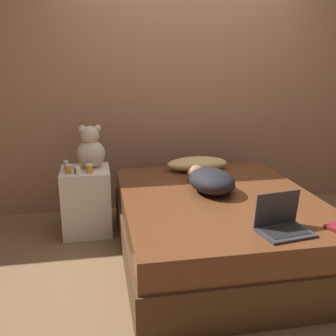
{
  "coord_description": "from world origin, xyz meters",
  "views": [
    {
      "loc": [
        -0.91,
        -2.74,
        1.53
      ],
      "look_at": [
        -0.36,
        0.24,
        0.68
      ],
      "focal_mm": 42.0,
      "sensor_mm": 36.0,
      "label": 1
    }
  ],
  "objects_px": {
    "bottle_red": "(77,170)",
    "bottle_white": "(78,171)",
    "person_lying": "(210,180)",
    "bottle_pink": "(66,166)",
    "bottle_amber": "(68,169)",
    "teddy_bear": "(91,149)",
    "pillow": "(197,164)",
    "laptop": "(282,223)",
    "bottle_orange": "(90,168)"
  },
  "relations": [
    {
      "from": "bottle_red",
      "to": "bottle_pink",
      "type": "bearing_deg",
      "value": 135.19
    },
    {
      "from": "bottle_amber",
      "to": "bottle_red",
      "type": "xyz_separation_m",
      "value": [
        0.07,
        -0.0,
        -0.01
      ]
    },
    {
      "from": "bottle_white",
      "to": "bottle_red",
      "type": "relative_size",
      "value": 1.07
    },
    {
      "from": "bottle_pink",
      "to": "laptop",
      "type": "bearing_deg",
      "value": -44.2
    },
    {
      "from": "pillow",
      "to": "bottle_pink",
      "type": "height_order",
      "value": "bottle_pink"
    },
    {
      "from": "laptop",
      "to": "bottle_pink",
      "type": "distance_m",
      "value": 1.9
    },
    {
      "from": "bottle_pink",
      "to": "bottle_red",
      "type": "relative_size",
      "value": 1.53
    },
    {
      "from": "person_lying",
      "to": "teddy_bear",
      "type": "xyz_separation_m",
      "value": [
        -0.93,
        0.57,
        0.16
      ]
    },
    {
      "from": "teddy_bear",
      "to": "bottle_amber",
      "type": "xyz_separation_m",
      "value": [
        -0.19,
        -0.16,
        -0.13
      ]
    },
    {
      "from": "laptop",
      "to": "bottle_orange",
      "type": "relative_size",
      "value": 4.35
    },
    {
      "from": "laptop",
      "to": "bottle_orange",
      "type": "distance_m",
      "value": 1.68
    },
    {
      "from": "laptop",
      "to": "bottle_red",
      "type": "relative_size",
      "value": 6.06
    },
    {
      "from": "laptop",
      "to": "bottle_white",
      "type": "distance_m",
      "value": 1.71
    },
    {
      "from": "teddy_bear",
      "to": "bottle_pink",
      "type": "height_order",
      "value": "teddy_bear"
    },
    {
      "from": "pillow",
      "to": "bottle_amber",
      "type": "relative_size",
      "value": 7.4
    },
    {
      "from": "pillow",
      "to": "bottle_white",
      "type": "distance_m",
      "value": 1.12
    },
    {
      "from": "teddy_bear",
      "to": "bottle_orange",
      "type": "distance_m",
      "value": 0.22
    },
    {
      "from": "pillow",
      "to": "person_lying",
      "type": "xyz_separation_m",
      "value": [
        -0.05,
        -0.6,
        0.03
      ]
    },
    {
      "from": "bottle_amber",
      "to": "pillow",
      "type": "bearing_deg",
      "value": 9.34
    },
    {
      "from": "pillow",
      "to": "bottle_red",
      "type": "height_order",
      "value": "bottle_red"
    },
    {
      "from": "teddy_bear",
      "to": "bottle_amber",
      "type": "distance_m",
      "value": 0.28
    },
    {
      "from": "bottle_orange",
      "to": "bottle_red",
      "type": "distance_m",
      "value": 0.1
    },
    {
      "from": "bottle_orange",
      "to": "bottle_red",
      "type": "bearing_deg",
      "value": 172.41
    },
    {
      "from": "bottle_amber",
      "to": "bottle_orange",
      "type": "xyz_separation_m",
      "value": [
        0.18,
        -0.01,
        0.0
      ]
    },
    {
      "from": "pillow",
      "to": "bottle_orange",
      "type": "relative_size",
      "value": 7.37
    },
    {
      "from": "person_lying",
      "to": "bottle_red",
      "type": "relative_size",
      "value": 11.13
    },
    {
      "from": "bottle_pink",
      "to": "bottle_red",
      "type": "xyz_separation_m",
      "value": [
        0.1,
        -0.1,
        -0.01
      ]
    },
    {
      "from": "person_lying",
      "to": "teddy_bear",
      "type": "relative_size",
      "value": 1.66
    },
    {
      "from": "teddy_bear",
      "to": "pillow",
      "type": "bearing_deg",
      "value": 1.91
    },
    {
      "from": "bottle_amber",
      "to": "laptop",
      "type": "bearing_deg",
      "value": -42.54
    },
    {
      "from": "laptop",
      "to": "teddy_bear",
      "type": "bearing_deg",
      "value": 120.8
    },
    {
      "from": "bottle_amber",
      "to": "bottle_pink",
      "type": "bearing_deg",
      "value": 103.98
    },
    {
      "from": "bottle_red",
      "to": "person_lying",
      "type": "bearing_deg",
      "value": -21.3
    },
    {
      "from": "teddy_bear",
      "to": "bottle_red",
      "type": "bearing_deg",
      "value": -126.49
    },
    {
      "from": "teddy_bear",
      "to": "bottle_red",
      "type": "distance_m",
      "value": 0.24
    },
    {
      "from": "bottle_amber",
      "to": "bottle_red",
      "type": "bearing_deg",
      "value": -0.42
    },
    {
      "from": "bottle_white",
      "to": "bottle_red",
      "type": "xyz_separation_m",
      "value": [
        -0.01,
        0.06,
        -0.0
      ]
    },
    {
      "from": "pillow",
      "to": "bottle_white",
      "type": "bearing_deg",
      "value": -166.81
    },
    {
      "from": "bottle_pink",
      "to": "person_lying",
      "type": "bearing_deg",
      "value": -23.81
    },
    {
      "from": "bottle_red",
      "to": "pillow",
      "type": "bearing_deg",
      "value": 9.98
    },
    {
      "from": "pillow",
      "to": "bottle_orange",
      "type": "distance_m",
      "value": 1.02
    },
    {
      "from": "bottle_white",
      "to": "bottle_orange",
      "type": "height_order",
      "value": "bottle_orange"
    },
    {
      "from": "bottle_red",
      "to": "bottle_white",
      "type": "bearing_deg",
      "value": -80.71
    },
    {
      "from": "bottle_white",
      "to": "bottle_orange",
      "type": "bearing_deg",
      "value": 27.66
    },
    {
      "from": "bottle_pink",
      "to": "teddy_bear",
      "type": "bearing_deg",
      "value": 16.48
    },
    {
      "from": "bottle_amber",
      "to": "bottle_white",
      "type": "distance_m",
      "value": 0.1
    },
    {
      "from": "pillow",
      "to": "bottle_amber",
      "type": "height_order",
      "value": "bottle_amber"
    },
    {
      "from": "pillow",
      "to": "bottle_white",
      "type": "relative_size",
      "value": 9.61
    },
    {
      "from": "person_lying",
      "to": "bottle_orange",
      "type": "relative_size",
      "value": 7.98
    },
    {
      "from": "pillow",
      "to": "bottle_orange",
      "type": "height_order",
      "value": "bottle_orange"
    }
  ]
}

